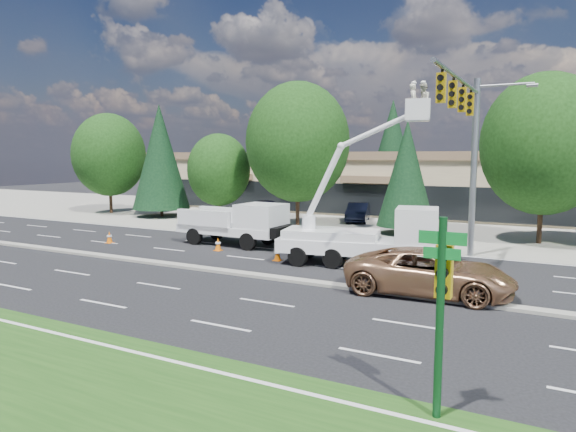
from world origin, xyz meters
The scene contains 24 objects.
ground centered at (0.00, 0.00, 0.00)m, with size 140.00×140.00×0.00m, color black.
concrete_apron centered at (0.00, 20.00, 0.01)m, with size 140.00×22.00×0.01m, color gray.
road_median centered at (0.00, 0.00, 0.06)m, with size 120.00×0.55×0.12m, color gray.
strip_mall centered at (0.00, 29.97, 2.83)m, with size 50.40×15.40×5.50m.
tree_front_a centered at (-22.00, 15.00, 5.23)m, with size 6.44×6.44×8.94m.
tree_front_b centered at (-16.00, 15.00, 5.07)m, with size 4.80×4.80×9.46m.
tree_front_c centered at (-10.00, 15.00, 4.04)m, with size 4.98×4.98×6.91m.
tree_front_d centered at (-3.00, 15.00, 6.12)m, with size 7.54×7.54×10.46m.
tree_front_e centered at (5.00, 15.00, 4.02)m, with size 3.80×3.80×7.49m.
tree_front_f centered at (13.00, 15.00, 5.82)m, with size 7.16×7.16×9.94m.
tree_back_a centered at (-18.00, 42.00, 4.60)m, with size 4.35×4.35×8.57m.
tree_back_b centered at (-4.00, 42.00, 6.32)m, with size 5.97×5.97×11.78m.
tree_back_c centered at (10.00, 42.00, 5.27)m, with size 4.98×4.98×9.82m.
signal_mast centered at (10.03, 7.04, 6.06)m, with size 2.76×10.16×9.00m.
street_sign_pole centered at (12.00, -8.40, 2.44)m, with size 0.90×0.44×4.00m.
utility_pickup centered at (-2.34, 6.19, 1.01)m, with size 6.49×2.69×2.46m.
bucket_truck centered at (6.37, 4.36, 1.86)m, with size 7.98×3.65×8.44m.
traffic_cone_a centered at (-9.58, 3.23, 0.34)m, with size 0.40×0.40×0.70m.
traffic_cone_b centered at (-2.42, 4.23, 0.34)m, with size 0.40×0.40×0.70m.
traffic_cone_c centered at (1.77, 3.39, 0.34)m, with size 0.40×0.40×0.70m.
traffic_cone_d centered at (6.09, 3.83, 0.34)m, with size 0.40×0.40×0.70m.
minivan centered at (9.80, 0.60, 0.85)m, with size 2.82×6.12×1.70m, color #996C4A.
parked_car_west centered at (-8.95, 19.79, 0.69)m, with size 1.63×4.06×1.38m, color black.
parked_car_east centered at (0.00, 19.59, 0.74)m, with size 1.57×4.49×1.48m, color black.
Camera 1 is at (13.91, -18.39, 5.15)m, focal length 32.00 mm.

